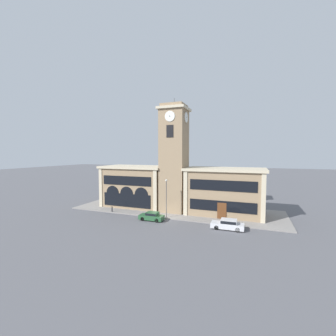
{
  "coord_description": "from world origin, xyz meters",
  "views": [
    {
      "loc": [
        14.04,
        -34.99,
        11.18
      ],
      "look_at": [
        -0.37,
        2.97,
        8.52
      ],
      "focal_mm": 24.0,
      "sensor_mm": 36.0,
      "label": 1
    }
  ],
  "objects_px": {
    "parked_car_mid": "(228,224)",
    "bollard": "(112,209)",
    "fire_hydrant": "(233,222)",
    "street_lamp": "(166,193)",
    "parked_car_near": "(152,216)"
  },
  "relations": [
    {
      "from": "parked_car_mid",
      "to": "bollard",
      "type": "bearing_deg",
      "value": -5.39
    },
    {
      "from": "parked_car_mid",
      "to": "fire_hydrant",
      "type": "bearing_deg",
      "value": -107.03
    },
    {
      "from": "street_lamp",
      "to": "fire_hydrant",
      "type": "height_order",
      "value": "street_lamp"
    },
    {
      "from": "street_lamp",
      "to": "bollard",
      "type": "bearing_deg",
      "value": -179.32
    },
    {
      "from": "parked_car_near",
      "to": "parked_car_mid",
      "type": "bearing_deg",
      "value": 179.59
    },
    {
      "from": "street_lamp",
      "to": "bollard",
      "type": "xyz_separation_m",
      "value": [
        -10.95,
        -0.13,
        -3.73
      ]
    },
    {
      "from": "parked_car_near",
      "to": "street_lamp",
      "type": "height_order",
      "value": "street_lamp"
    },
    {
      "from": "street_lamp",
      "to": "parked_car_near",
      "type": "bearing_deg",
      "value": -132.44
    },
    {
      "from": "street_lamp",
      "to": "bollard",
      "type": "relative_size",
      "value": 6.22
    },
    {
      "from": "parked_car_near",
      "to": "street_lamp",
      "type": "distance_m",
      "value": 4.56
    },
    {
      "from": "parked_car_near",
      "to": "street_lamp",
      "type": "relative_size",
      "value": 0.62
    },
    {
      "from": "parked_car_mid",
      "to": "street_lamp",
      "type": "height_order",
      "value": "street_lamp"
    },
    {
      "from": "street_lamp",
      "to": "bollard",
      "type": "distance_m",
      "value": 11.57
    },
    {
      "from": "parked_car_near",
      "to": "fire_hydrant",
      "type": "bearing_deg",
      "value": -171.1
    },
    {
      "from": "parked_car_near",
      "to": "parked_car_mid",
      "type": "distance_m",
      "value": 12.33
    }
  ]
}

